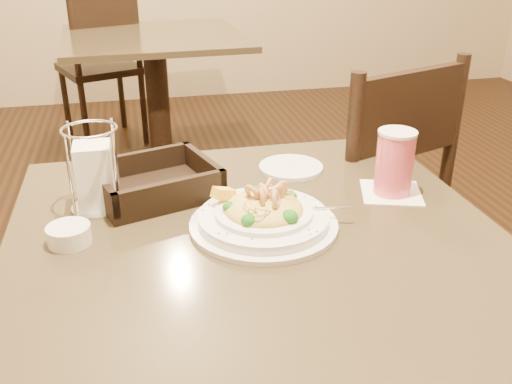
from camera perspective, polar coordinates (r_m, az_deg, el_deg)
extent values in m
cube|color=#4E412C|center=(1.04, 0.24, -5.19)|extent=(0.90, 0.90, 0.03)
cylinder|color=black|center=(3.24, -9.31, 2.93)|extent=(0.52, 0.52, 0.03)
cylinder|color=black|center=(3.13, -9.75, 8.76)|extent=(0.12, 0.12, 0.66)
cube|color=#4E412C|center=(3.05, -10.23, 14.95)|extent=(0.94, 0.94, 0.03)
cube|color=black|center=(1.73, 9.45, -1.93)|extent=(0.54, 0.54, 0.04)
cylinder|color=black|center=(2.07, 9.41, -4.56)|extent=(0.04, 0.04, 0.43)
cylinder|color=black|center=(1.87, 1.07, -7.62)|extent=(0.04, 0.04, 0.43)
cylinder|color=black|center=(1.86, 16.86, -9.07)|extent=(0.04, 0.04, 0.43)
cylinder|color=black|center=(1.64, 8.31, -13.28)|extent=(0.04, 0.04, 0.43)
cylinder|color=black|center=(1.65, 18.96, 5.06)|extent=(0.04, 0.04, 0.46)
cylinder|color=black|center=(1.39, 9.54, 2.52)|extent=(0.04, 0.04, 0.46)
cube|color=black|center=(1.48, 15.06, 7.51)|extent=(0.35, 0.15, 0.22)
cube|color=black|center=(3.58, -15.34, 11.83)|extent=(0.54, 0.54, 0.04)
cylinder|color=black|center=(3.86, -13.30, 9.37)|extent=(0.04, 0.04, 0.43)
cylinder|color=black|center=(3.76, -18.45, 8.31)|extent=(0.04, 0.04, 0.43)
cylinder|color=black|center=(3.54, -11.17, 8.12)|extent=(0.04, 0.04, 0.43)
cylinder|color=black|center=(3.42, -16.73, 6.96)|extent=(0.04, 0.04, 0.43)
cylinder|color=black|center=(3.43, -11.87, 15.88)|extent=(0.04, 0.04, 0.46)
cylinder|color=black|center=(3.31, -17.80, 14.93)|extent=(0.04, 0.04, 0.46)
cube|color=black|center=(3.35, -14.98, 17.11)|extent=(0.35, 0.16, 0.22)
cylinder|color=white|center=(1.06, 0.76, -3.29)|extent=(0.28, 0.28, 0.01)
cylinder|color=white|center=(1.06, 0.76, -2.63)|extent=(0.24, 0.24, 0.02)
cylinder|color=white|center=(1.05, 0.76, -2.00)|extent=(0.18, 0.18, 0.01)
ellipsoid|color=gold|center=(1.05, 0.77, -1.75)|extent=(0.15, 0.15, 0.05)
cube|color=yellow|center=(1.08, -3.27, -0.15)|extent=(0.05, 0.04, 0.03)
cube|color=silver|center=(1.07, 6.95, -1.60)|extent=(0.10, 0.03, 0.01)
cube|color=silver|center=(1.06, 4.07, -1.75)|extent=(0.03, 0.02, 0.00)
torus|color=gold|center=(1.02, 1.74, -1.27)|extent=(0.03, 0.03, 0.02)
torus|color=gold|center=(1.08, -0.91, -0.39)|extent=(0.04, 0.04, 0.01)
torus|color=gold|center=(1.00, 0.12, -1.83)|extent=(0.04, 0.04, 0.02)
torus|color=gold|center=(1.05, 3.15, -0.16)|extent=(0.03, 0.03, 0.01)
torus|color=gold|center=(1.03, 1.84, -1.03)|extent=(0.04, 0.04, 0.02)
torus|color=gold|center=(1.07, 3.00, 0.10)|extent=(0.03, 0.03, 0.01)
torus|color=gold|center=(1.00, 0.25, -2.48)|extent=(0.04, 0.04, 0.02)
torus|color=gold|center=(1.02, 1.86, -1.77)|extent=(0.03, 0.04, 0.02)
torus|color=gold|center=(1.05, 0.88, -1.49)|extent=(0.03, 0.03, 0.01)
torus|color=gold|center=(1.04, 0.81, -1.53)|extent=(0.05, 0.05, 0.01)
torus|color=gold|center=(1.06, 2.11, -0.84)|extent=(0.04, 0.03, 0.03)
torus|color=gold|center=(1.07, 1.07, 0.40)|extent=(0.02, 0.03, 0.01)
torus|color=gold|center=(1.00, 0.64, -1.75)|extent=(0.04, 0.04, 0.02)
torus|color=gold|center=(1.01, -0.34, -1.63)|extent=(0.05, 0.05, 0.03)
torus|color=gold|center=(1.07, 2.62, -0.49)|extent=(0.05, 0.05, 0.01)
torus|color=gold|center=(1.03, -1.55, -1.74)|extent=(0.03, 0.03, 0.01)
torus|color=gold|center=(1.00, 0.72, -2.60)|extent=(0.05, 0.05, 0.02)
torus|color=#F2AE77|center=(1.03, 2.15, -0.17)|extent=(0.04, 0.03, 0.03)
torus|color=#F2AE77|center=(1.01, 2.04, -0.74)|extent=(0.03, 0.04, 0.04)
torus|color=#F2AE77|center=(1.03, -0.41, -0.10)|extent=(0.04, 0.04, 0.04)
torus|color=#F2AE77|center=(1.05, 2.52, 0.30)|extent=(0.04, 0.03, 0.04)
torus|color=#F2AE77|center=(1.02, 0.59, -0.53)|extent=(0.02, 0.03, 0.03)
torus|color=#F2AE77|center=(1.06, 1.13, 0.58)|extent=(0.03, 0.04, 0.04)
torus|color=#F2AE77|center=(1.04, 0.83, 0.03)|extent=(0.03, 0.04, 0.04)
torus|color=#F2AE77|center=(1.03, 0.63, -0.16)|extent=(0.02, 0.04, 0.03)
ellipsoid|color=#155212|center=(1.08, 3.33, -0.44)|extent=(0.03, 0.03, 0.02)
ellipsoid|color=#155212|center=(1.10, 0.21, 0.07)|extent=(0.03, 0.03, 0.02)
ellipsoid|color=#155212|center=(1.04, -2.66, -1.51)|extent=(0.03, 0.03, 0.02)
ellipsoid|color=#155212|center=(0.99, -0.73, -2.83)|extent=(0.03, 0.03, 0.02)
ellipsoid|color=#155212|center=(1.01, 3.33, -2.49)|extent=(0.03, 0.03, 0.02)
cube|color=#266619|center=(1.00, 5.29, -3.77)|extent=(0.00, 0.00, 0.00)
cube|color=#266619|center=(0.97, -0.37, -4.70)|extent=(0.00, 0.00, 0.00)
cube|color=#266619|center=(0.99, -3.75, -4.14)|extent=(0.00, 0.00, 0.00)
cube|color=#266619|center=(0.99, -2.88, -4.18)|extent=(0.00, 0.00, 0.00)
cube|color=#266619|center=(1.09, -4.75, -1.25)|extent=(0.00, 0.00, 0.00)
cube|color=#266619|center=(1.07, -5.35, -1.79)|extent=(0.00, 0.00, 0.00)
cube|color=#266619|center=(1.12, 4.90, -0.46)|extent=(0.00, 0.00, 0.00)
cube|color=#266619|center=(1.13, -1.17, -0.19)|extent=(0.00, 0.00, 0.00)
cube|color=#266619|center=(0.99, 5.44, -4.22)|extent=(0.00, 0.00, 0.00)
cube|color=#266619|center=(1.13, 2.72, -0.14)|extent=(0.00, 0.00, 0.00)
cube|color=#266619|center=(1.00, 6.12, -3.96)|extent=(0.00, 0.00, 0.00)
cube|color=#266619|center=(1.14, 1.19, 0.16)|extent=(0.00, 0.00, 0.00)
cube|color=#266619|center=(1.14, -1.67, 0.06)|extent=(0.00, 0.00, 0.00)
cube|color=#266619|center=(1.08, 6.03, -1.42)|extent=(0.00, 0.00, 0.00)
cube|color=#266619|center=(1.10, 5.20, -0.95)|extent=(0.00, 0.00, 0.00)
cube|color=white|center=(1.23, 13.36, -0.06)|extent=(0.15, 0.15, 0.00)
cylinder|color=#F55673|center=(1.20, 13.68, 2.84)|extent=(0.08, 0.08, 0.13)
cylinder|color=white|center=(1.18, 14.00, 5.79)|extent=(0.08, 0.08, 0.01)
cube|color=black|center=(1.21, -9.99, 0.11)|extent=(0.28, 0.26, 0.02)
cube|color=black|center=(1.23, -5.27, 2.60)|extent=(0.07, 0.19, 0.05)
cube|color=black|center=(1.16, -15.21, 0.40)|extent=(0.07, 0.19, 0.05)
cube|color=black|center=(1.27, -11.55, 2.94)|extent=(0.23, 0.08, 0.05)
cube|color=black|center=(1.11, -8.46, -0.07)|extent=(0.23, 0.08, 0.05)
cylinder|color=silver|center=(1.18, -15.43, -1.42)|extent=(0.11, 0.11, 0.01)
torus|color=silver|center=(1.12, -16.38, 6.07)|extent=(0.11, 0.11, 0.01)
cube|color=white|center=(1.15, -15.81, 1.57)|extent=(0.09, 0.09, 0.13)
cylinder|color=silver|center=(1.11, -18.10, 1.35)|extent=(0.01, 0.01, 0.17)
cylinder|color=silver|center=(1.10, -13.84, 1.76)|extent=(0.01, 0.01, 0.17)
cylinder|color=silver|center=(1.18, -17.84, 2.93)|extent=(0.01, 0.01, 0.17)
cylinder|color=silver|center=(1.18, -13.85, 3.33)|extent=(0.01, 0.01, 0.17)
cylinder|color=white|center=(1.31, 3.51, 2.47)|extent=(0.19, 0.19, 0.01)
cylinder|color=white|center=(1.06, -18.19, -4.08)|extent=(0.09, 0.09, 0.03)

